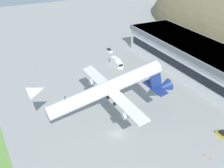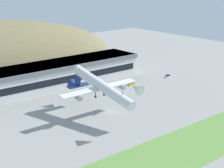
{
  "view_description": "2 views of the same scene",
  "coord_description": "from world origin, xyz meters",
  "px_view_note": "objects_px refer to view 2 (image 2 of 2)",
  "views": [
    {
      "loc": [
        69.05,
        -36.07,
        57.2
      ],
      "look_at": [
        -8.31,
        2.28,
        13.03
      ],
      "focal_mm": 50.0,
      "sensor_mm": 36.0,
      "label": 1
    },
    {
      "loc": [
        -99.04,
        -119.07,
        59.07
      ],
      "look_at": [
        -2.75,
        -3.45,
        14.25
      ],
      "focal_mm": 60.0,
      "sensor_mm": 36.0,
      "label": 2
    }
  ],
  "objects_px": {
    "traffic_cone_1": "(122,92)",
    "traffic_cone_0": "(120,93)",
    "terminal_building": "(43,75)",
    "service_car_1": "(99,89)",
    "service_car_2": "(168,76)",
    "service_car_3": "(132,84)",
    "cargo_airplane": "(101,87)"
  },
  "relations": [
    {
      "from": "traffic_cone_1",
      "to": "service_car_1",
      "type": "bearing_deg",
      "value": 122.63
    },
    {
      "from": "service_car_1",
      "to": "traffic_cone_0",
      "type": "relative_size",
      "value": 6.71
    },
    {
      "from": "traffic_cone_0",
      "to": "service_car_2",
      "type": "bearing_deg",
      "value": 7.51
    },
    {
      "from": "service_car_1",
      "to": "service_car_2",
      "type": "height_order",
      "value": "service_car_1"
    },
    {
      "from": "service_car_1",
      "to": "service_car_2",
      "type": "relative_size",
      "value": 0.89
    },
    {
      "from": "service_car_1",
      "to": "traffic_cone_1",
      "type": "relative_size",
      "value": 6.71
    },
    {
      "from": "cargo_airplane",
      "to": "service_car_3",
      "type": "height_order",
      "value": "cargo_airplane"
    },
    {
      "from": "traffic_cone_1",
      "to": "terminal_building",
      "type": "bearing_deg",
      "value": 128.91
    },
    {
      "from": "service_car_2",
      "to": "traffic_cone_0",
      "type": "bearing_deg",
      "value": -172.49
    },
    {
      "from": "terminal_building",
      "to": "cargo_airplane",
      "type": "distance_m",
      "value": 51.19
    },
    {
      "from": "service_car_1",
      "to": "traffic_cone_1",
      "type": "xyz_separation_m",
      "value": [
        6.72,
        -10.49,
        -0.4
      ]
    },
    {
      "from": "service_car_2",
      "to": "traffic_cone_1",
      "type": "distance_m",
      "value": 40.89
    },
    {
      "from": "service_car_3",
      "to": "traffic_cone_0",
      "type": "relative_size",
      "value": 7.91
    },
    {
      "from": "cargo_airplane",
      "to": "traffic_cone_0",
      "type": "bearing_deg",
      "value": 33.98
    },
    {
      "from": "service_car_3",
      "to": "cargo_airplane",
      "type": "bearing_deg",
      "value": -148.47
    },
    {
      "from": "service_car_1",
      "to": "service_car_3",
      "type": "xyz_separation_m",
      "value": [
        20.27,
        -2.94,
        -0.01
      ]
    },
    {
      "from": "cargo_airplane",
      "to": "traffic_cone_0",
      "type": "xyz_separation_m",
      "value": [
        25.56,
        17.23,
        -12.62
      ]
    },
    {
      "from": "service_car_1",
      "to": "traffic_cone_0",
      "type": "height_order",
      "value": "service_car_1"
    },
    {
      "from": "terminal_building",
      "to": "traffic_cone_0",
      "type": "relative_size",
      "value": 201.7
    },
    {
      "from": "traffic_cone_1",
      "to": "traffic_cone_0",
      "type": "bearing_deg",
      "value": -167.82
    },
    {
      "from": "cargo_airplane",
      "to": "service_car_1",
      "type": "relative_size",
      "value": 12.23
    },
    {
      "from": "service_car_3",
      "to": "traffic_cone_0",
      "type": "distance_m",
      "value": 17.45
    },
    {
      "from": "terminal_building",
      "to": "service_car_1",
      "type": "distance_m",
      "value": 30.99
    },
    {
      "from": "service_car_2",
      "to": "traffic_cone_0",
      "type": "distance_m",
      "value": 42.89
    },
    {
      "from": "cargo_airplane",
      "to": "traffic_cone_1",
      "type": "xyz_separation_m",
      "value": [
        27.52,
        17.65,
        -12.62
      ]
    },
    {
      "from": "service_car_1",
      "to": "service_car_3",
      "type": "bearing_deg",
      "value": -8.26
    },
    {
      "from": "traffic_cone_0",
      "to": "traffic_cone_1",
      "type": "distance_m",
      "value": 2.01
    },
    {
      "from": "service_car_2",
      "to": "traffic_cone_0",
      "type": "xyz_separation_m",
      "value": [
        -42.52,
        -5.61,
        -0.35
      ]
    },
    {
      "from": "cargo_airplane",
      "to": "service_car_1",
      "type": "bearing_deg",
      "value": 53.53
    },
    {
      "from": "cargo_airplane",
      "to": "traffic_cone_1",
      "type": "height_order",
      "value": "cargo_airplane"
    },
    {
      "from": "terminal_building",
      "to": "traffic_cone_0",
      "type": "bearing_deg",
      "value": -53.55
    },
    {
      "from": "cargo_airplane",
      "to": "service_car_3",
      "type": "xyz_separation_m",
      "value": [
        41.08,
        25.2,
        -12.23
      ]
    }
  ]
}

